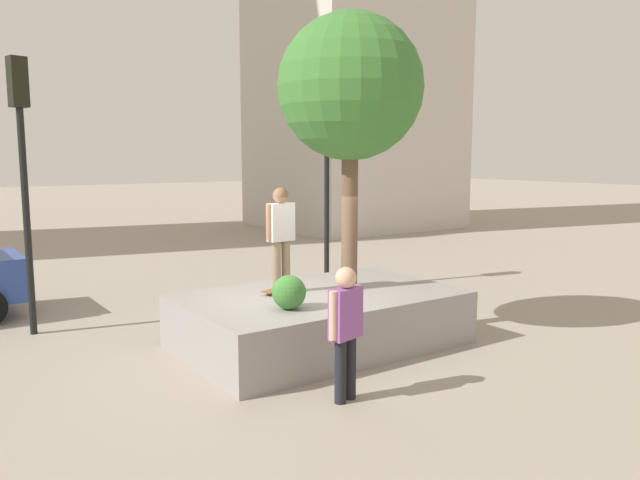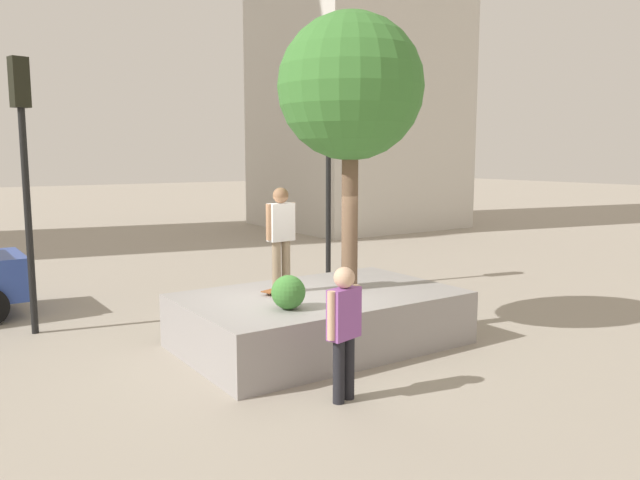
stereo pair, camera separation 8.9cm
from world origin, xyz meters
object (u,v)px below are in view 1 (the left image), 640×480
(bystander_watching, at_px, (346,324))
(skateboard, at_px, (281,289))
(traffic_light_corner, at_px, (327,156))
(plaza_tree, at_px, (350,89))
(skateboarder, at_px, (281,231))
(traffic_light_median, at_px, (22,149))
(planter_ledge, at_px, (320,319))

(bystander_watching, bearing_deg, skateboard, 76.93)
(skateboard, height_order, traffic_light_corner, traffic_light_corner)
(plaza_tree, distance_m, skateboarder, 2.63)
(plaza_tree, height_order, traffic_light_median, plaza_tree)
(skateboard, distance_m, skateboarder, 1.00)
(plaza_tree, relative_size, bystander_watching, 2.61)
(skateboard, bearing_deg, skateboarder, 90.00)
(skateboard, height_order, traffic_light_median, traffic_light_median)
(bystander_watching, bearing_deg, planter_ledge, 63.14)
(plaza_tree, bearing_deg, traffic_light_corner, 60.24)
(planter_ledge, distance_m, skateboard, 0.83)
(skateboard, xyz_separation_m, skateboarder, (0.00, 0.00, 1.00))
(plaza_tree, height_order, skateboarder, plaza_tree)
(planter_ledge, distance_m, traffic_light_median, 5.92)
(traffic_light_corner, bearing_deg, skateboarder, -135.46)
(planter_ledge, relative_size, plaza_tree, 0.98)
(planter_ledge, bearing_deg, bystander_watching, -116.86)
(planter_ledge, height_order, skateboarder, skateboarder)
(skateboarder, xyz_separation_m, traffic_light_median, (-3.38, 3.04, 1.34))
(planter_ledge, bearing_deg, skateboarder, 140.28)
(plaza_tree, distance_m, traffic_light_corner, 4.15)
(plaza_tree, height_order, traffic_light_corner, plaza_tree)
(plaza_tree, height_order, bystander_watching, plaza_tree)
(skateboarder, relative_size, bystander_watching, 0.95)
(skateboarder, height_order, bystander_watching, skateboarder)
(planter_ledge, relative_size, skateboard, 5.50)
(plaza_tree, relative_size, skateboard, 5.62)
(bystander_watching, bearing_deg, traffic_light_corner, 56.78)
(skateboarder, bearing_deg, traffic_light_corner, 44.54)
(traffic_light_corner, bearing_deg, traffic_light_median, -179.86)
(traffic_light_corner, distance_m, traffic_light_median, 6.48)
(planter_ledge, xyz_separation_m, bystander_watching, (-1.11, -2.19, 0.58))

